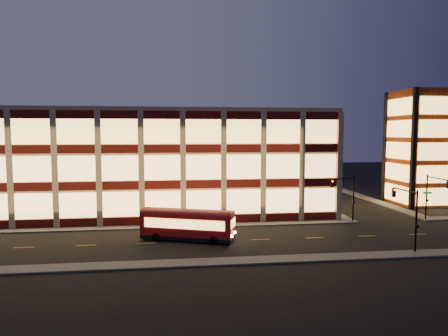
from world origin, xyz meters
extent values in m
plane|color=black|center=(0.00, 0.00, 0.00)|extent=(200.00, 200.00, 0.00)
cube|color=#514F4C|center=(-3.00, 1.00, 0.07)|extent=(54.00, 2.00, 0.15)
cube|color=#514F4C|center=(23.00, 17.00, 0.07)|extent=(2.00, 30.00, 0.15)
cube|color=#514F4C|center=(34.00, 17.00, 0.07)|extent=(2.00, 30.00, 0.15)
cube|color=#514F4C|center=(0.00, -13.00, 0.07)|extent=(100.00, 2.00, 0.15)
cube|color=tan|center=(-3.00, 17.00, 7.00)|extent=(50.00, 30.00, 14.00)
cube|color=tan|center=(-3.00, 17.00, 14.25)|extent=(50.40, 30.40, 0.50)
cube|color=#470C0A|center=(-3.00, 1.88, 0.65)|extent=(50.10, 0.25, 1.00)
cube|color=#EEB464|center=(-3.00, 1.90, 2.75)|extent=(49.00, 0.20, 3.00)
cube|color=#470C0A|center=(22.12, 17.00, 0.65)|extent=(0.25, 30.10, 1.00)
cube|color=#EEB464|center=(22.10, 17.00, 2.75)|extent=(0.20, 29.00, 3.00)
cube|color=#470C0A|center=(-3.00, 1.88, 5.05)|extent=(50.10, 0.25, 1.00)
cube|color=#EEB464|center=(-3.00, 1.90, 7.15)|extent=(49.00, 0.20, 3.00)
cube|color=#470C0A|center=(22.12, 17.00, 5.05)|extent=(0.25, 30.10, 1.00)
cube|color=#EEB464|center=(22.10, 17.00, 7.15)|extent=(0.20, 29.00, 3.00)
cube|color=#470C0A|center=(-3.00, 1.88, 9.45)|extent=(50.10, 0.25, 1.00)
cube|color=#EEB464|center=(-3.00, 1.90, 11.55)|extent=(49.00, 0.20, 3.00)
cube|color=#470C0A|center=(22.12, 17.00, 9.45)|extent=(0.25, 30.10, 1.00)
cube|color=#EEB464|center=(22.10, 17.00, 11.55)|extent=(0.20, 29.00, 3.00)
cube|color=#8C3814|center=(40.00, 12.00, 9.00)|extent=(8.00, 8.00, 18.00)
cube|color=black|center=(36.00, 8.00, 9.00)|extent=(0.60, 0.60, 18.00)
cube|color=black|center=(36.00, 16.00, 9.00)|extent=(0.60, 0.60, 18.00)
cube|color=black|center=(44.00, 16.00, 9.00)|extent=(0.60, 0.60, 18.00)
cube|color=#FFBE59|center=(40.00, 7.92, 1.80)|extent=(6.60, 0.16, 2.60)
cube|color=#FFBE59|center=(35.92, 12.00, 1.80)|extent=(0.16, 6.60, 2.60)
cube|color=#FFBE59|center=(40.00, 7.92, 5.20)|extent=(6.60, 0.16, 2.60)
cube|color=#FFBE59|center=(35.92, 12.00, 5.20)|extent=(0.16, 6.60, 2.60)
cube|color=#FFBE59|center=(40.00, 7.92, 8.60)|extent=(6.60, 0.16, 2.60)
cube|color=#FFBE59|center=(35.92, 12.00, 8.60)|extent=(0.16, 6.60, 2.60)
cube|color=#FFBE59|center=(40.00, 7.92, 12.00)|extent=(6.60, 0.16, 2.60)
cube|color=#FFBE59|center=(35.92, 12.00, 12.00)|extent=(0.16, 6.60, 2.60)
cube|color=#FFBE59|center=(40.00, 7.92, 15.40)|extent=(6.60, 0.16, 2.60)
cube|color=#FFBE59|center=(35.92, 12.00, 15.40)|extent=(0.16, 6.60, 2.60)
cylinder|color=black|center=(23.50, 0.80, 3.00)|extent=(0.18, 0.18, 6.00)
cylinder|color=black|center=(21.75, 0.05, 5.70)|extent=(3.56, 1.63, 0.14)
cube|color=black|center=(20.00, -0.70, 5.20)|extent=(0.32, 0.32, 0.95)
sphere|color=#FF0C05|center=(20.00, -0.88, 5.50)|extent=(0.20, 0.20, 0.20)
cube|color=black|center=(23.50, 0.60, 2.60)|extent=(0.25, 0.18, 0.28)
cylinder|color=black|center=(33.50, 0.80, 3.00)|extent=(0.18, 0.18, 6.00)
cylinder|color=black|center=(33.50, -1.20, 5.70)|extent=(0.14, 4.00, 0.14)
cube|color=black|center=(33.50, -3.20, 5.20)|extent=(0.32, 0.32, 0.95)
cube|color=black|center=(33.50, 0.60, 2.60)|extent=(0.25, 0.18, 0.28)
cube|color=#0C7226|center=(33.50, 0.65, 3.60)|extent=(1.20, 0.06, 0.28)
cylinder|color=black|center=(23.50, -12.50, 3.00)|extent=(0.18, 0.18, 6.00)
cylinder|color=black|center=(23.50, -10.50, 5.70)|extent=(0.14, 4.00, 0.14)
cube|color=black|center=(23.50, -8.50, 5.20)|extent=(0.32, 0.32, 0.95)
sphere|color=#FF0C05|center=(23.50, -8.68, 5.50)|extent=(0.20, 0.20, 0.20)
cube|color=black|center=(23.50, -12.70, 2.60)|extent=(0.25, 0.18, 0.28)
cube|color=#A00809|center=(2.26, -5.11, 1.67)|extent=(10.10, 5.66, 2.27)
cube|color=black|center=(2.26, -5.11, 0.34)|extent=(10.10, 5.66, 0.34)
cylinder|color=black|center=(-1.07, -5.06, 0.44)|extent=(0.93, 0.58, 0.89)
cylinder|color=black|center=(-0.33, -3.02, 0.44)|extent=(0.93, 0.58, 0.89)
cylinder|color=black|center=(4.86, -7.20, 0.44)|extent=(0.93, 0.58, 0.89)
cylinder|color=black|center=(5.60, -5.16, 0.44)|extent=(0.93, 0.58, 0.89)
cube|color=#FFBE59|center=(1.84, -6.30, 1.97)|extent=(8.18, 3.00, 0.99)
cube|color=#FFBE59|center=(2.69, -3.93, 1.97)|extent=(8.18, 3.00, 0.99)
camera|label=1|loc=(0.97, -46.91, 11.34)|focal=32.00mm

